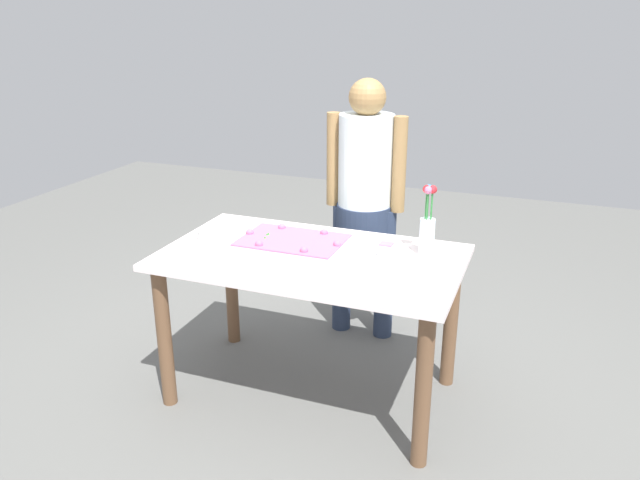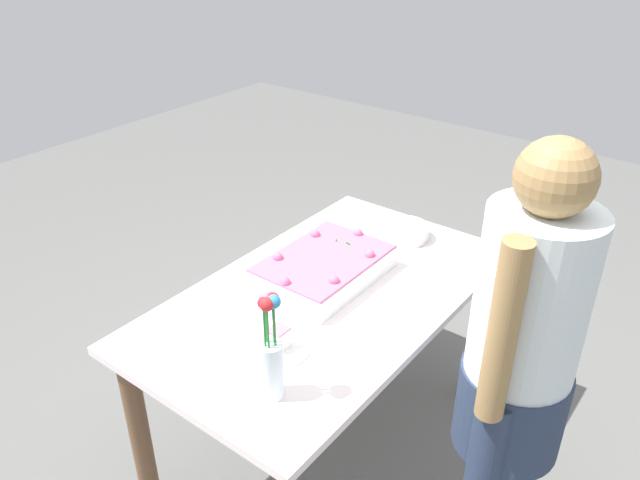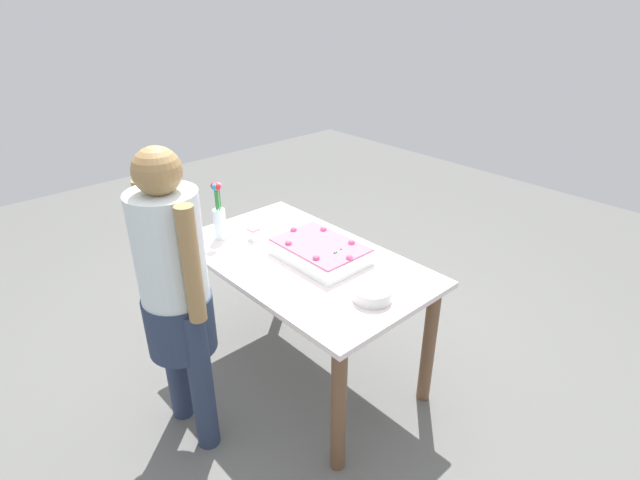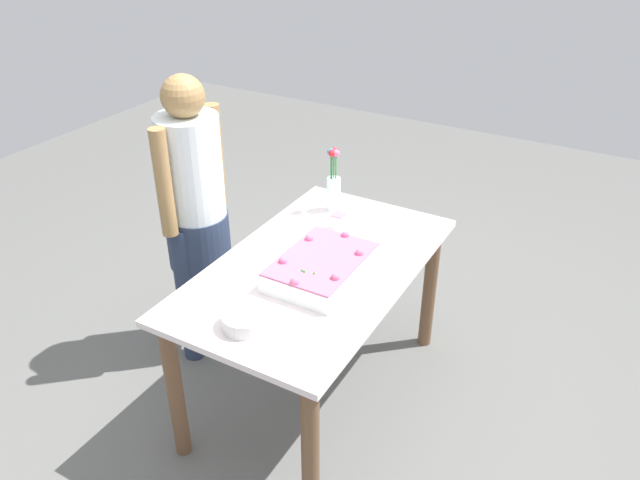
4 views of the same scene
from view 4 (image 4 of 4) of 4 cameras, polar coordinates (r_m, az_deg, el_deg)
name	(u,v)px [view 4 (image 4 of 4)]	position (r m, az deg, el deg)	size (l,w,h in m)	color
ground_plane	(317,390)	(3.22, -0.32, -13.56)	(8.00, 8.00, 0.00)	#5E5F5B
dining_table	(316,288)	(2.83, -0.36, -4.40)	(1.39, 0.81, 0.75)	white
sheet_cake	(321,267)	(2.66, 0.13, -2.46)	(0.48, 0.33, 0.11)	white
serving_plate_with_slice	(339,224)	(3.03, 1.71, 1.43)	(0.20, 0.20, 0.08)	white
cake_knife	(407,233)	(3.03, 7.93, 0.65)	(0.21, 0.02, 0.00)	silver
flower_vase	(333,185)	(3.15, 1.24, 5.08)	(0.07, 0.07, 0.34)	white
fruit_bowl	(245,320)	(2.40, -6.83, -7.25)	(0.18, 0.18, 0.06)	silver
person_standing	(195,204)	(3.10, -11.36, 3.25)	(0.45, 0.31, 1.49)	#29354F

